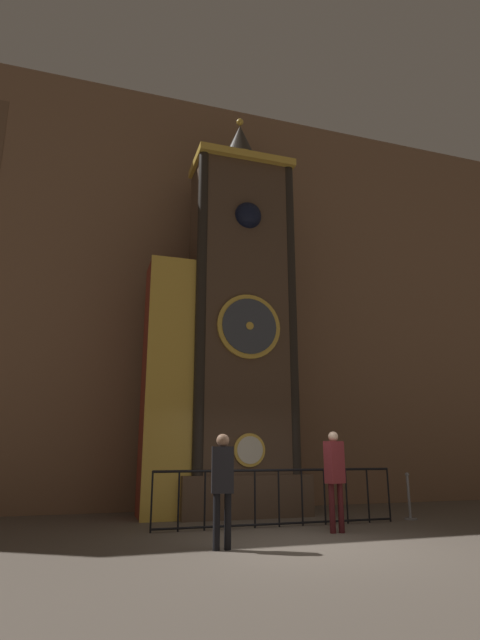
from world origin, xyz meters
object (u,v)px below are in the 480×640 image
Objects in this scene: visitor_near at (222,479)px; visitor_far at (335,471)px; clock_tower at (228,330)px; stanchion_post at (409,504)px.

visitor_near is 0.95× the size of visitor_far.
clock_tower is 5.32m from visitor_near.
clock_tower reaches higher than visitor_near.
clock_tower is 4.65m from visitor_far.
clock_tower reaches higher than stanchion_post.
visitor_far is at bearing -67.15° from clock_tower.
clock_tower is 10.82× the size of stanchion_post.
visitor_far is 1.84× the size of stanchion_post.
visitor_near is 1.74× the size of stanchion_post.
stanchion_post is at bearing 35.49° from visitor_near.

